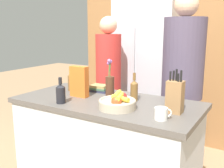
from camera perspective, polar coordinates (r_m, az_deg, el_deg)
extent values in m
cube|color=silver|center=(2.33, -1.21, -15.24)|extent=(1.46, 0.70, 0.90)
cube|color=#56514C|center=(2.16, -1.26, -4.08)|extent=(1.52, 0.73, 0.04)
cube|color=olive|center=(3.60, 13.27, 8.25)|extent=(2.72, 0.12, 2.60)
cube|color=#B7B7BC|center=(3.38, 7.92, 1.90)|extent=(0.75, 0.60, 1.86)
cylinder|color=#B7B7BC|center=(3.10, 4.70, 2.83)|extent=(0.02, 0.02, 1.02)
cylinder|color=tan|center=(1.93, 1.17, -4.52)|extent=(0.28, 0.28, 0.06)
torus|color=tan|center=(1.92, 1.17, -3.68)|extent=(0.28, 0.28, 0.02)
sphere|color=red|center=(1.99, 2.25, -2.84)|extent=(0.07, 0.07, 0.07)
sphere|color=#99B233|center=(1.93, 1.99, -3.66)|extent=(0.08, 0.08, 0.08)
sphere|color=#C64C23|center=(1.86, 0.99, -3.76)|extent=(0.08, 0.08, 0.08)
cylinder|color=yellow|center=(1.91, 1.81, -3.12)|extent=(0.16, 0.07, 0.03)
cylinder|color=yellow|center=(1.91, 1.72, -2.75)|extent=(0.08, 0.17, 0.03)
cylinder|color=yellow|center=(1.93, 1.15, -2.21)|extent=(0.08, 0.16, 0.03)
cube|color=olive|center=(1.86, 13.53, -2.77)|extent=(0.11, 0.09, 0.23)
cylinder|color=black|center=(1.84, 12.58, 1.57)|extent=(0.01, 0.01, 0.07)
cylinder|color=black|center=(1.84, 13.25, 1.63)|extent=(0.01, 0.01, 0.08)
cylinder|color=black|center=(1.84, 13.85, 1.77)|extent=(0.01, 0.01, 0.09)
cylinder|color=black|center=(1.82, 14.21, 1.22)|extent=(0.01, 0.01, 0.07)
cylinder|color=black|center=(1.81, 14.80, 1.51)|extent=(0.01, 0.01, 0.09)
cylinder|color=#4C2D1E|center=(2.17, -0.48, -0.81)|extent=(0.07, 0.07, 0.19)
cylinder|color=#477538|center=(2.14, -0.43, 3.25)|extent=(0.01, 0.01, 0.12)
sphere|color=#9966B2|center=(2.14, -0.40, 4.88)|extent=(0.03, 0.03, 0.03)
cylinder|color=#477538|center=(2.15, -0.37, 3.29)|extent=(0.02, 0.01, 0.12)
sphere|color=#9966B2|center=(2.14, -0.31, 4.94)|extent=(0.03, 0.03, 0.03)
cylinder|color=#477538|center=(2.15, -0.67, 3.08)|extent=(0.01, 0.02, 0.11)
sphere|color=#9966B2|center=(2.14, -0.78, 4.53)|extent=(0.03, 0.03, 0.03)
cylinder|color=#477538|center=(2.14, -0.61, 3.35)|extent=(0.02, 0.01, 0.13)
sphere|color=#9966B2|center=(2.13, -0.69, 5.09)|extent=(0.03, 0.03, 0.03)
cube|color=orange|center=(2.26, -7.17, 0.52)|extent=(0.16, 0.06, 0.26)
cylinder|color=silver|center=(1.72, 10.61, -6.37)|extent=(0.09, 0.09, 0.08)
torus|color=silver|center=(1.74, 12.07, -6.20)|extent=(0.05, 0.05, 0.06)
cube|color=#2D334C|center=(2.46, -2.67, -1.34)|extent=(0.20, 0.14, 0.02)
cube|color=#3D6047|center=(2.45, -2.89, -0.94)|extent=(0.19, 0.13, 0.02)
cube|color=#99844C|center=(2.44, -2.76, -0.47)|extent=(0.16, 0.13, 0.02)
cylinder|color=black|center=(2.09, -11.09, -2.41)|extent=(0.07, 0.07, 0.13)
cone|color=black|center=(2.08, -11.17, -0.37)|extent=(0.07, 0.07, 0.02)
cylinder|color=black|center=(2.07, -11.22, 0.69)|extent=(0.03, 0.03, 0.05)
cylinder|color=brown|center=(2.12, 4.83, -1.81)|extent=(0.06, 0.06, 0.14)
cone|color=brown|center=(2.10, 4.87, 0.45)|extent=(0.06, 0.06, 0.03)
cylinder|color=brown|center=(2.10, 4.90, 1.62)|extent=(0.02, 0.02, 0.06)
cylinder|color=brown|center=(2.50, -8.77, 0.20)|extent=(0.07, 0.07, 0.14)
cone|color=brown|center=(2.48, -8.83, 2.13)|extent=(0.07, 0.07, 0.03)
cylinder|color=brown|center=(2.47, -8.87, 3.14)|extent=(0.03, 0.03, 0.06)
cube|color=#383842|center=(3.12, -0.74, -9.02)|extent=(0.24, 0.18, 0.79)
cylinder|color=red|center=(2.94, -0.78, 4.35)|extent=(0.28, 0.28, 0.66)
sphere|color=#DBAD89|center=(2.91, -0.81, 12.70)|extent=(0.19, 0.19, 0.19)
cube|color=#383842|center=(2.70, 14.33, -11.86)|extent=(0.33, 0.25, 0.88)
cylinder|color=#4C4256|center=(2.49, 15.29, 5.39)|extent=(0.38, 0.38, 0.73)
sphere|color=#DBAD89|center=(2.49, 15.91, 16.28)|extent=(0.21, 0.21, 0.21)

